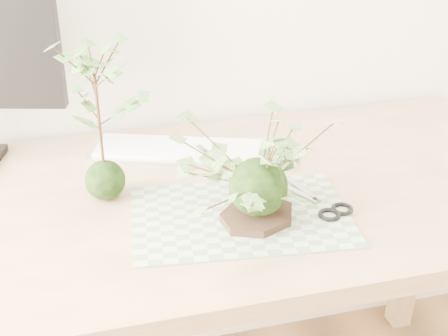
{
  "coord_description": "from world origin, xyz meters",
  "views": [
    {
      "loc": [
        -0.25,
        0.17,
        1.37
      ],
      "look_at": [
        0.0,
        1.14,
        0.84
      ],
      "focal_mm": 50.0,
      "sensor_mm": 36.0,
      "label": 1
    }
  ],
  "objects": [
    {
      "name": "desk",
      "position": [
        -0.06,
        1.23,
        0.65
      ],
      "size": [
        1.6,
        0.7,
        0.74
      ],
      "color": "tan",
      "rests_on": "ground_plane"
    },
    {
      "name": "cutting_mat",
      "position": [
        0.03,
        1.13,
        0.74
      ],
      "size": [
        0.43,
        0.32,
        0.0
      ],
      "primitive_type": "cube",
      "rotation": [
        0.0,
        0.0,
        -0.11
      ],
      "color": "slate",
      "rests_on": "desk"
    },
    {
      "name": "stone_dish",
      "position": [
        0.05,
        1.1,
        0.75
      ],
      "size": [
        0.2,
        0.2,
        0.01
      ],
      "primitive_type": "cylinder",
      "rotation": [
        0.0,
        0.0,
        0.41
      ],
      "color": "black",
      "rests_on": "cutting_mat"
    },
    {
      "name": "ivy_kokedama",
      "position": [
        0.05,
        1.1,
        0.86
      ],
      "size": [
        0.32,
        0.32,
        0.22
      ],
      "rotation": [
        0.0,
        0.0,
        -0.06
      ],
      "color": "black",
      "rests_on": "stone_dish"
    },
    {
      "name": "maple_kokedama",
      "position": [
        -0.21,
        1.26,
        0.97
      ],
      "size": [
        0.19,
        0.19,
        0.33
      ],
      "rotation": [
        0.0,
        0.0,
        -0.06
      ],
      "color": "black",
      "rests_on": "desk"
    },
    {
      "name": "keyboard",
      "position": [
        -0.0,
        1.41,
        0.75
      ],
      "size": [
        0.48,
        0.29,
        0.02
      ],
      "rotation": [
        0.0,
        0.0,
        -0.35
      ],
      "color": "silver",
      "rests_on": "desk"
    },
    {
      "name": "scissors",
      "position": [
        0.19,
        1.1,
        0.75
      ],
      "size": [
        0.09,
        0.18,
        0.01
      ],
      "rotation": [
        0.0,
        0.0,
        0.38
      ],
      "color": "#9F9F9F",
      "rests_on": "cutting_mat"
    }
  ]
}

